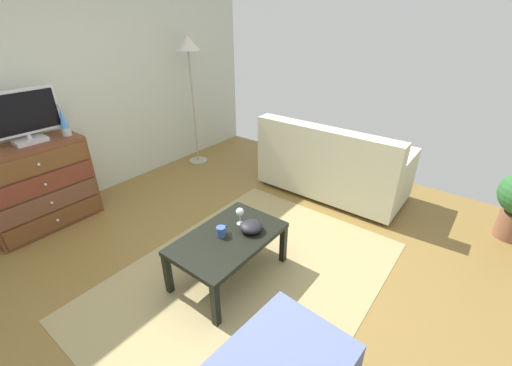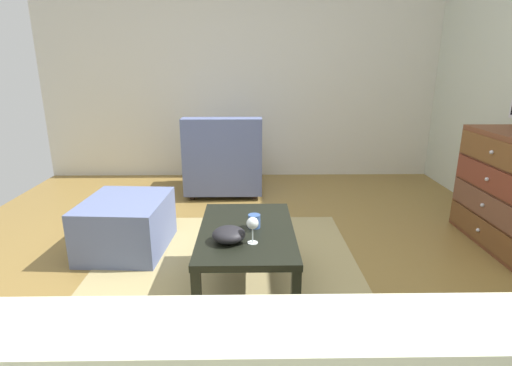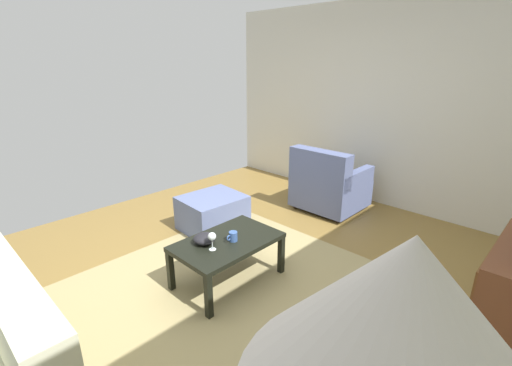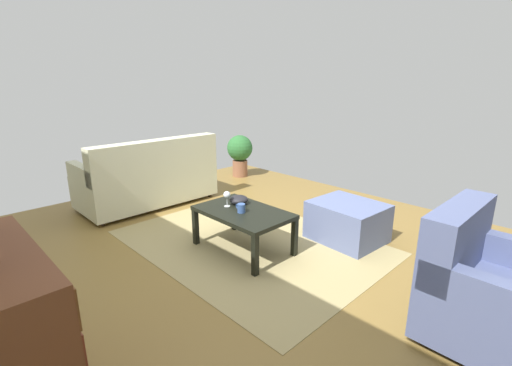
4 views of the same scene
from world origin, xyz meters
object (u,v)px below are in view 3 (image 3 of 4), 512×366
coffee_table (227,245)px  mug (233,237)px  ottoman (213,213)px  wine_glass (212,237)px  armchair (328,185)px  bowl_decorative (204,239)px

coffee_table → mug: size_ratio=8.17×
mug → ottoman: size_ratio=0.16×
mug → coffee_table: bearing=-64.8°
wine_glass → ottoman: bearing=-129.1°
ottoman → armchair: bearing=155.2°
coffee_table → mug: 0.11m
coffee_table → ottoman: (-0.59, -0.94, -0.16)m
mug → armchair: size_ratio=0.13×
coffee_table → wine_glass: (0.20, 0.04, 0.17)m
wine_glass → armchair: armchair is taller
bowl_decorative → ottoman: (-0.77, -0.83, -0.26)m
coffee_table → armchair: armchair is taller
wine_glass → bowl_decorative: bearing=-99.3°
coffee_table → wine_glass: 0.26m
bowl_decorative → coffee_table: bearing=150.0°
mug → ottoman: 1.17m
coffee_table → ottoman: coffee_table is taller
bowl_decorative → ottoman: 1.16m
armchair → wine_glass: bearing=7.7°
ottoman → mug: bearing=60.1°
mug → armchair: armchair is taller
armchair → bowl_decorative: bearing=4.3°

